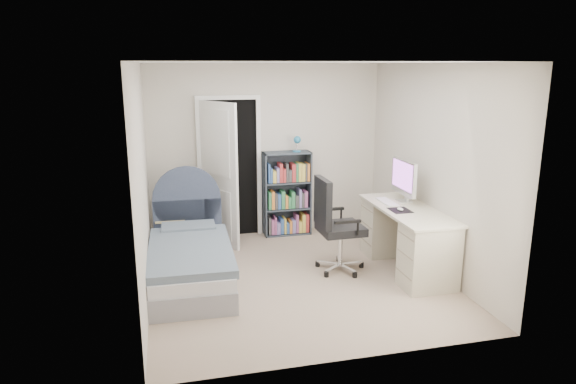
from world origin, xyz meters
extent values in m
cube|color=gray|center=(0.00, 0.00, -0.03)|extent=(3.40, 3.60, 0.05)
cube|color=white|center=(0.00, 0.00, 2.52)|extent=(3.40, 3.60, 0.05)
cube|color=beige|center=(0.00, 1.82, 1.25)|extent=(3.40, 0.05, 2.50)
cube|color=beige|center=(0.00, -1.82, 1.25)|extent=(3.40, 0.05, 2.50)
cube|color=beige|center=(-1.72, 0.00, 1.25)|extent=(0.05, 3.60, 2.50)
cube|color=beige|center=(1.72, 0.00, 1.25)|extent=(0.05, 3.60, 2.50)
cube|color=black|center=(-0.55, 1.80, 1.00)|extent=(0.80, 0.01, 2.00)
cube|color=white|center=(-0.98, 1.77, 1.00)|extent=(0.06, 0.06, 2.00)
cube|color=white|center=(-0.12, 1.77, 1.00)|extent=(0.06, 0.06, 2.00)
cube|color=white|center=(-0.55, 1.77, 2.03)|extent=(0.92, 0.06, 0.06)
cube|color=white|center=(-0.74, 1.43, 1.00)|extent=(0.45, 0.71, 2.00)
cube|color=gray|center=(-1.23, 0.16, 0.12)|extent=(0.95, 1.90, 0.24)
cube|color=silver|center=(-1.23, 0.16, 0.31)|extent=(0.93, 1.87, 0.15)
cube|color=slate|center=(-1.23, 0.07, 0.42)|extent=(0.97, 1.62, 0.09)
cube|color=slate|center=(-1.21, 0.84, 0.44)|extent=(0.68, 0.39, 0.11)
cube|color=#384156|center=(-1.20, 1.14, 0.38)|extent=(0.89, 0.08, 0.75)
cylinder|color=#384156|center=(-1.20, 1.14, 0.75)|extent=(0.89, 0.08, 0.89)
cylinder|color=#D9C885|center=(-1.60, 1.14, 0.24)|extent=(0.03, 0.03, 0.48)
cylinder|color=#D9C885|center=(-1.60, 1.47, 0.24)|extent=(0.03, 0.03, 0.48)
cylinder|color=#D9C885|center=(-1.27, 1.14, 0.24)|extent=(0.03, 0.03, 0.48)
cylinder|color=#D9C885|center=(-1.27, 1.47, 0.24)|extent=(0.03, 0.03, 0.48)
cube|color=#D9C885|center=(-1.43, 1.31, 0.47)|extent=(0.39, 0.39, 0.03)
cube|color=#D9C885|center=(-1.43, 1.31, 0.17)|extent=(0.35, 0.35, 0.02)
cube|color=#B24C33|center=(-1.48, 1.31, 0.50)|extent=(0.15, 0.21, 0.03)
cube|color=#3F598C|center=(-1.48, 1.31, 0.53)|extent=(0.14, 0.20, 0.03)
cube|color=#D8CC7F|center=(-1.48, 1.31, 0.56)|extent=(0.14, 0.19, 0.03)
cylinder|color=silver|center=(-0.85, 1.63, 0.01)|extent=(0.18, 0.18, 0.02)
cylinder|color=silver|center=(-0.85, 1.63, 0.64)|extent=(0.01, 0.01, 1.25)
sphere|color=silver|center=(-0.79, 1.59, 1.24)|extent=(0.07, 0.07, 0.07)
cube|color=#37404B|center=(-0.06, 1.65, 0.62)|extent=(0.02, 0.30, 1.24)
cube|color=#37404B|center=(0.61, 1.65, 0.62)|extent=(0.02, 0.30, 1.24)
cube|color=#37404B|center=(0.27, 1.65, 1.23)|extent=(0.70, 0.30, 0.02)
cube|color=#37404B|center=(0.27, 1.65, 0.01)|extent=(0.70, 0.30, 0.02)
cube|color=#37404B|center=(0.27, 1.80, 0.62)|extent=(0.70, 0.01, 1.24)
cube|color=#37404B|center=(0.27, 1.65, 0.40)|extent=(0.66, 0.28, 0.02)
cube|color=#37404B|center=(0.27, 1.65, 0.80)|extent=(0.66, 0.28, 0.02)
cylinder|color=teal|center=(0.42, 1.65, 1.25)|extent=(0.12, 0.12, 0.02)
cylinder|color=silver|center=(0.42, 1.65, 1.33)|extent=(0.02, 0.02, 0.16)
sphere|color=teal|center=(0.42, 1.62, 1.42)|extent=(0.11, 0.11, 0.11)
cube|color=#3F3F3F|center=(-0.01, 1.63, 0.16)|extent=(0.04, 0.21, 0.25)
cube|color=#994C7F|center=(0.04, 1.63, 0.14)|extent=(0.04, 0.21, 0.22)
cube|color=#994C7F|center=(0.08, 1.63, 0.16)|extent=(0.03, 0.21, 0.26)
cube|color=#7F72B2|center=(0.12, 1.63, 0.12)|extent=(0.05, 0.21, 0.17)
cube|color=#335999|center=(0.18, 1.63, 0.14)|extent=(0.05, 0.21, 0.22)
cube|color=#D8BF4C|center=(0.22, 1.63, 0.15)|extent=(0.03, 0.21, 0.23)
cube|color=#335999|center=(0.27, 1.63, 0.11)|extent=(0.04, 0.21, 0.16)
cube|color=orange|center=(0.31, 1.63, 0.12)|extent=(0.04, 0.21, 0.19)
cube|color=#7F72B2|center=(0.36, 1.63, 0.13)|extent=(0.05, 0.21, 0.20)
cube|color=#994C7F|center=(0.41, 1.63, 0.17)|extent=(0.03, 0.21, 0.28)
cube|color=#D8BF4C|center=(0.46, 1.63, 0.11)|extent=(0.05, 0.21, 0.17)
cube|color=#D8BF4C|center=(0.51, 1.63, 0.17)|extent=(0.05, 0.21, 0.27)
cube|color=#B23333|center=(0.56, 1.63, 0.17)|extent=(0.05, 0.21, 0.27)
cube|color=#337F4C|center=(0.00, 1.63, 0.54)|extent=(0.04, 0.21, 0.25)
cube|color=orange|center=(0.04, 1.63, 0.55)|extent=(0.04, 0.21, 0.26)
cube|color=#3F3F3F|center=(0.09, 1.63, 0.53)|extent=(0.04, 0.21, 0.23)
cube|color=#335999|center=(0.14, 1.63, 0.53)|extent=(0.05, 0.21, 0.22)
cube|color=#337F4C|center=(0.20, 1.63, 0.55)|extent=(0.05, 0.21, 0.26)
cube|color=orange|center=(0.25, 1.63, 0.51)|extent=(0.04, 0.21, 0.19)
cube|color=#337F4C|center=(0.29, 1.63, 0.50)|extent=(0.04, 0.21, 0.17)
cube|color=#337F4C|center=(0.35, 1.63, 0.54)|extent=(0.05, 0.21, 0.24)
cube|color=#3F3F3F|center=(0.40, 1.63, 0.51)|extent=(0.05, 0.21, 0.18)
cube|color=#7F72B2|center=(0.45, 1.63, 0.55)|extent=(0.04, 0.21, 0.27)
cube|color=#3F3F3F|center=(0.50, 1.63, 0.53)|extent=(0.03, 0.21, 0.22)
cube|color=#994C7F|center=(0.54, 1.63, 0.54)|extent=(0.05, 0.21, 0.24)
cube|color=#335999|center=(-0.01, 1.63, 0.95)|extent=(0.03, 0.21, 0.28)
cube|color=#335999|center=(0.02, 1.63, 0.92)|extent=(0.03, 0.21, 0.21)
cube|color=#D8BF4C|center=(0.07, 1.63, 0.90)|extent=(0.05, 0.21, 0.17)
cube|color=#7F72B2|center=(0.12, 1.63, 0.92)|extent=(0.04, 0.21, 0.21)
cube|color=#B23333|center=(0.17, 1.63, 0.95)|extent=(0.05, 0.21, 0.27)
cube|color=#B23333|center=(0.21, 1.63, 0.91)|extent=(0.04, 0.21, 0.20)
cube|color=#3F3F3F|center=(0.26, 1.63, 0.95)|extent=(0.03, 0.21, 0.27)
cube|color=#3F3F3F|center=(0.30, 1.63, 0.90)|extent=(0.04, 0.21, 0.18)
cube|color=#B23333|center=(0.35, 1.63, 0.95)|extent=(0.05, 0.21, 0.26)
cube|color=#337F4C|center=(0.40, 1.63, 0.95)|extent=(0.03, 0.21, 0.26)
cube|color=#D8BF4C|center=(0.45, 1.63, 0.95)|extent=(0.04, 0.21, 0.27)
cube|color=#D8BF4C|center=(0.50, 1.63, 0.94)|extent=(0.05, 0.21, 0.25)
cube|color=#3F3F3F|center=(0.54, 1.63, 0.95)|extent=(0.03, 0.21, 0.26)
cube|color=orange|center=(0.58, 1.63, 0.95)|extent=(0.03, 0.21, 0.26)
cube|color=beige|center=(1.38, -0.04, 0.77)|extent=(0.64, 1.60, 0.03)
cube|color=beige|center=(1.38, -0.61, 0.38)|extent=(0.59, 0.43, 0.75)
cube|color=beige|center=(1.38, 0.52, 0.38)|extent=(0.59, 0.43, 0.75)
cube|color=silver|center=(1.49, 0.28, 0.79)|extent=(0.17, 0.17, 0.01)
cube|color=silver|center=(1.52, 0.28, 0.91)|extent=(0.03, 0.06, 0.24)
cube|color=silver|center=(1.46, 0.28, 1.10)|extent=(0.05, 0.60, 0.43)
cube|color=#BB58D6|center=(1.44, 0.28, 1.12)|extent=(0.00, 0.53, 0.34)
cube|color=white|center=(1.25, 0.28, 0.79)|extent=(0.14, 0.43, 0.02)
cube|color=black|center=(1.25, -0.10, 0.78)|extent=(0.24, 0.28, 0.00)
ellipsoid|color=white|center=(1.25, -0.10, 0.80)|extent=(0.06, 0.11, 0.03)
cube|color=silver|center=(0.73, 0.13, 0.06)|extent=(0.30, 0.05, 0.03)
cylinder|color=black|center=(0.87, 0.13, 0.03)|extent=(0.06, 0.06, 0.06)
cube|color=silver|center=(0.63, 0.26, 0.06)|extent=(0.13, 0.30, 0.03)
cylinder|color=black|center=(0.67, 0.40, 0.03)|extent=(0.06, 0.06, 0.06)
cube|color=silver|center=(0.47, 0.21, 0.06)|extent=(0.27, 0.21, 0.03)
cylinder|color=black|center=(0.35, 0.29, 0.03)|extent=(0.06, 0.06, 0.06)
cube|color=silver|center=(0.47, 0.04, 0.06)|extent=(0.26, 0.22, 0.03)
cylinder|color=black|center=(0.35, -0.05, 0.03)|extent=(0.06, 0.06, 0.06)
cube|color=silver|center=(0.63, -0.01, 0.06)|extent=(0.14, 0.30, 0.03)
cylinder|color=black|center=(0.68, -0.15, 0.03)|extent=(0.06, 0.06, 0.06)
cylinder|color=silver|center=(0.58, 0.12, 0.29)|extent=(0.05, 0.05, 0.45)
cube|color=black|center=(0.58, 0.12, 0.54)|extent=(0.52, 0.52, 0.10)
cube|color=black|center=(0.35, 0.12, 0.88)|extent=(0.08, 0.47, 0.59)
cube|color=black|center=(0.57, -0.16, 0.71)|extent=(0.32, 0.05, 0.03)
cube|color=black|center=(0.56, 0.40, 0.71)|extent=(0.32, 0.05, 0.03)
camera|label=1|loc=(-1.44, -5.51, 2.47)|focal=32.00mm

